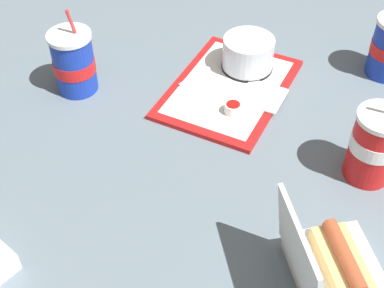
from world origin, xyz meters
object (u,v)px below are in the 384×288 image
clamshell_hotdog_back (334,269)px  soda_cup_right (74,62)px  plastic_fork (196,76)px  food_tray (229,88)px  cake_container (248,55)px  soda_cup_corner (375,145)px  ketchup_cup (233,108)px

clamshell_hotdog_back → soda_cup_right: size_ratio=1.12×
plastic_fork → soda_cup_right: bearing=140.6°
food_tray → cake_container: cake_container is taller
clamshell_hotdog_back → soda_cup_corner: bearing=-4.0°
plastic_fork → soda_cup_corner: 0.48m
plastic_fork → soda_cup_corner: size_ratio=0.50×
clamshell_hotdog_back → plastic_fork: bearing=43.3°
ketchup_cup → soda_cup_right: bearing=95.5°
food_tray → soda_cup_corner: bearing=-114.2°
ketchup_cup → clamshell_hotdog_back: 0.46m
ketchup_cup → soda_cup_corner: (-0.07, -0.32, 0.06)m
plastic_fork → soda_cup_right: (-0.13, 0.26, 0.06)m
clamshell_hotdog_back → soda_cup_corner: (0.29, -0.02, 0.04)m
cake_container → plastic_fork: cake_container is taller
soda_cup_right → clamshell_hotdog_back: bearing=-114.9°
ketchup_cup → cake_container: bearing=6.2°
soda_cup_right → ketchup_cup: bearing=-84.5°
ketchup_cup → plastic_fork: (0.09, 0.13, -0.01)m
cake_container → ketchup_cup: 0.18m
clamshell_hotdog_back → soda_cup_right: bearing=65.1°
ketchup_cup → plastic_fork: 0.16m
plastic_fork → clamshell_hotdog_back: 0.62m
soda_cup_corner → soda_cup_right: size_ratio=1.03×
cake_container → soda_cup_corner: soda_cup_corner is taller
ketchup_cup → soda_cup_corner: bearing=-102.5°
plastic_fork → clamshell_hotdog_back: size_ratio=0.45×
cake_container → soda_cup_corner: size_ratio=0.59×
cake_container → clamshell_hotdog_back: 0.62m
plastic_fork → food_tray: bearing=-69.4°
plastic_fork → ketchup_cup: bearing=-102.6°
soda_cup_right → soda_cup_corner: bearing=-92.7°
food_tray → plastic_fork: (0.01, 0.09, 0.01)m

